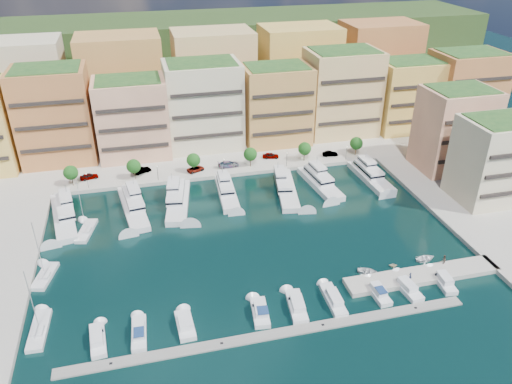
{
  "coord_description": "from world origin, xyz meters",
  "views": [
    {
      "loc": [
        -21.01,
        -90.48,
        62.81
      ],
      "look_at": [
        3.73,
        9.61,
        6.0
      ],
      "focal_mm": 35.0,
      "sensor_mm": 36.0,
      "label": 1
    }
  ],
  "objects_px": {
    "lamppost_4": "(346,151)",
    "person_0": "(410,277)",
    "tender_3": "(443,262)",
    "car_1": "(142,170)",
    "yacht_6": "(370,175)",
    "sailboat_1": "(45,277)",
    "lamppost_0": "(87,178)",
    "sailboat_2": "(86,231)",
    "yacht_0": "(64,213)",
    "person_1": "(444,259)",
    "cruiser_7": "(377,292)",
    "cruiser_6": "(333,300)",
    "cruiser_1": "(139,333)",
    "lamppost_2": "(224,164)",
    "cruiser_9": "(443,281)",
    "cruiser_0": "(98,340)",
    "tree_1": "(134,166)",
    "cruiser_8": "(406,287)",
    "yacht_1": "(133,205)",
    "cruiser_2": "(185,325)",
    "car_5": "(330,154)",
    "yacht_2": "(178,199)",
    "tree_4": "(305,149)",
    "tender_1": "(393,265)",
    "tender_0": "(367,271)",
    "yacht_5": "(319,181)",
    "car_4": "(271,155)",
    "cruiser_4": "(260,312)",
    "yacht_4": "(285,187)",
    "yacht_3": "(226,190)",
    "tender_2": "(426,258)",
    "car_0": "(89,176)",
    "tree_3": "(250,154)",
    "lamppost_3": "(287,157)",
    "tree_2": "(193,160)",
    "tree_5": "(356,143)"
  },
  "relations": [
    {
      "from": "cruiser_1",
      "to": "tree_1",
      "type": "bearing_deg",
      "value": 88.69
    },
    {
      "from": "cruiser_6",
      "to": "sailboat_2",
      "type": "height_order",
      "value": "sailboat_2"
    },
    {
      "from": "yacht_4",
      "to": "cruiser_2",
      "type": "distance_m",
      "value": 53.71
    },
    {
      "from": "yacht_6",
      "to": "tender_1",
      "type": "relative_size",
      "value": 11.21
    },
    {
      "from": "yacht_1",
      "to": "cruiser_2",
      "type": "bearing_deg",
      "value": -80.1
    },
    {
      "from": "lamppost_2",
      "to": "tender_0",
      "type": "bearing_deg",
      "value": -67.85
    },
    {
      "from": "cruiser_7",
      "to": "person_1",
      "type": "distance_m",
      "value": 17.42
    },
    {
      "from": "yacht_6",
      "to": "tree_5",
      "type": "bearing_deg",
      "value": 83.17
    },
    {
      "from": "tree_4",
      "to": "tender_3",
      "type": "xyz_separation_m",
      "value": [
        12.41,
        -52.5,
        -4.29
      ]
    },
    {
      "from": "car_4",
      "to": "cruiser_9",
      "type": "bearing_deg",
      "value": -152.27
    },
    {
      "from": "tree_3",
      "to": "lamppost_3",
      "type": "xyz_separation_m",
      "value": [
        10.0,
        -2.3,
        -0.92
      ]
    },
    {
      "from": "yacht_2",
      "to": "person_1",
      "type": "bearing_deg",
      "value": -38.39
    },
    {
      "from": "yacht_0",
      "to": "cruiser_0",
      "type": "xyz_separation_m",
      "value": [
        8.99,
        -43.4,
        -0.66
      ]
    },
    {
      "from": "tender_3",
      "to": "car_1",
      "type": "distance_m",
      "value": 80.68
    },
    {
      "from": "yacht_0",
      "to": "person_1",
      "type": "bearing_deg",
      "value": -26.79
    },
    {
      "from": "cruiser_9",
      "to": "cruiser_0",
      "type": "bearing_deg",
      "value": 180.0
    },
    {
      "from": "lamppost_2",
      "to": "yacht_6",
      "type": "bearing_deg",
      "value": -15.96
    },
    {
      "from": "tree_5",
      "to": "cruiser_6",
      "type": "bearing_deg",
      "value": -117.24
    },
    {
      "from": "yacht_0",
      "to": "yacht_1",
      "type": "distance_m",
      "value": 16.09
    },
    {
      "from": "tree_1",
      "to": "tender_0",
      "type": "distance_m",
      "value": 67.85
    },
    {
      "from": "yacht_6",
      "to": "cruiser_1",
      "type": "distance_m",
      "value": 77.92
    },
    {
      "from": "sailboat_2",
      "to": "person_1",
      "type": "height_order",
      "value": "sailboat_2"
    },
    {
      "from": "yacht_4",
      "to": "cruiser_7",
      "type": "relative_size",
      "value": 2.88
    },
    {
      "from": "cruiser_8",
      "to": "yacht_0",
      "type": "bearing_deg",
      "value": 146.72
    },
    {
      "from": "cruiser_4",
      "to": "person_1",
      "type": "distance_m",
      "value": 40.0
    },
    {
      "from": "yacht_3",
      "to": "cruiser_2",
      "type": "xyz_separation_m",
      "value": [
        -16.02,
        -45.27,
        -0.66
      ]
    },
    {
      "from": "tree_2",
      "to": "lamppost_4",
      "type": "distance_m",
      "value": 44.07
    },
    {
      "from": "yacht_1",
      "to": "sailboat_2",
      "type": "xyz_separation_m",
      "value": [
        -10.65,
        -8.12,
        -0.78
      ]
    },
    {
      "from": "yacht_4",
      "to": "tender_3",
      "type": "height_order",
      "value": "yacht_4"
    },
    {
      "from": "tree_1",
      "to": "yacht_5",
      "type": "xyz_separation_m",
      "value": [
        47.71,
        -13.36,
        -3.53
      ]
    },
    {
      "from": "lamppost_4",
      "to": "person_0",
      "type": "bearing_deg",
      "value": -100.09
    },
    {
      "from": "yacht_5",
      "to": "yacht_2",
      "type": "bearing_deg",
      "value": -178.89
    },
    {
      "from": "person_0",
      "to": "yacht_0",
      "type": "bearing_deg",
      "value": 48.48
    },
    {
      "from": "lamppost_4",
      "to": "car_5",
      "type": "bearing_deg",
      "value": 135.57
    },
    {
      "from": "cruiser_0",
      "to": "cruiser_6",
      "type": "distance_m",
      "value": 42.23
    },
    {
      "from": "lamppost_0",
      "to": "sailboat_2",
      "type": "relative_size",
      "value": 0.32
    },
    {
      "from": "tree_1",
      "to": "yacht_6",
      "type": "xyz_separation_m",
      "value": [
        62.41,
        -13.28,
        -3.53
      ]
    },
    {
      "from": "yacht_2",
      "to": "cruiser_1",
      "type": "xyz_separation_m",
      "value": [
        -11.35,
        -44.01,
        -0.64
      ]
    },
    {
      "from": "cruiser_8",
      "to": "sailboat_1",
      "type": "distance_m",
      "value": 70.86
    },
    {
      "from": "cruiser_1",
      "to": "tender_1",
      "type": "relative_size",
      "value": 4.79
    },
    {
      "from": "lamppost_3",
      "to": "sailboat_1",
      "type": "bearing_deg",
      "value": -149.81
    },
    {
      "from": "tree_2",
      "to": "cruiser_0",
      "type": "relative_size",
      "value": 0.71
    },
    {
      "from": "cruiser_7",
      "to": "yacht_4",
      "type": "bearing_deg",
      "value": 96.58
    },
    {
      "from": "tender_2",
      "to": "car_0",
      "type": "height_order",
      "value": "car_0"
    },
    {
      "from": "tree_1",
      "to": "cruiser_9",
      "type": "bearing_deg",
      "value": -45.56
    },
    {
      "from": "yacht_6",
      "to": "sailboat_1",
      "type": "relative_size",
      "value": 1.47
    },
    {
      "from": "car_4",
      "to": "cruiser_4",
      "type": "bearing_deg",
      "value": 174.59
    },
    {
      "from": "lamppost_4",
      "to": "sailboat_2",
      "type": "xyz_separation_m",
      "value": [
        -71.69,
        -20.37,
        -3.51
      ]
    },
    {
      "from": "tender_3",
      "to": "person_0",
      "type": "xyz_separation_m",
      "value": [
        -10.14,
        -4.46,
        1.53
      ]
    },
    {
      "from": "yacht_0",
      "to": "person_1",
      "type": "height_order",
      "value": "yacht_0"
    }
  ]
}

